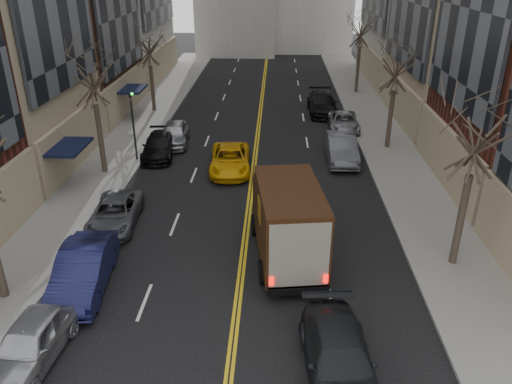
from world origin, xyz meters
TOP-DOWN VIEW (x-y plane):
  - sidewalk_left at (-9.00, 27.00)m, footprint 4.00×66.00m
  - sidewalk_right at (9.00, 27.00)m, footprint 4.00×66.00m
  - tree_lf_mid at (-8.80, 20.00)m, footprint 3.20×3.20m
  - tree_lf_far at (-8.80, 33.00)m, footprint 3.20×3.20m
  - tree_rt_near at (8.80, 11.00)m, footprint 3.20×3.20m
  - tree_rt_mid at (8.80, 25.00)m, footprint 3.20×3.20m
  - tree_rt_far at (8.80, 40.00)m, footprint 3.20×3.20m
  - traffic_signal at (-7.39, 22.00)m, footprint 0.29×0.26m
  - ups_truck at (1.85, 11.31)m, footprint 3.24×6.67m
  - observer_sedan at (3.34, 4.57)m, footprint 2.43×5.20m
  - taxi at (-1.39, 20.81)m, footprint 2.64×5.20m
  - pedestrian at (2.37, 16.79)m, footprint 0.58×0.78m
  - parked_lf_a at (-6.30, 4.93)m, footprint 2.07×4.45m
  - parked_lf_b at (-6.00, 8.80)m, footprint 2.22×5.15m
  - parked_lf_c at (-6.30, 13.83)m, footprint 2.41×4.69m
  - parked_lf_d at (-6.20, 23.01)m, footprint 2.36×4.88m
  - parked_lf_e at (-5.61, 25.29)m, footprint 2.17×4.58m
  - parked_rt_a at (5.45, 22.73)m, footprint 1.77×5.01m
  - parked_rt_b at (6.30, 28.80)m, footprint 2.25×4.68m
  - parked_rt_c at (5.10, 33.25)m, footprint 2.36×5.56m

SIDE VIEW (x-z plane):
  - sidewalk_left at x=-9.00m, z-range 0.00..0.15m
  - sidewalk_right at x=9.00m, z-range 0.00..0.15m
  - parked_lf_c at x=-6.30m, z-range 0.00..1.27m
  - parked_rt_b at x=6.30m, z-range 0.00..1.29m
  - parked_lf_d at x=-6.20m, z-range 0.00..1.37m
  - taxi at x=-1.39m, z-range 0.00..1.41m
  - observer_sedan at x=3.34m, z-range 0.00..1.47m
  - parked_lf_a at x=-6.30m, z-range 0.00..1.48m
  - parked_lf_e at x=-5.61m, z-range 0.00..1.51m
  - parked_rt_c at x=5.10m, z-range 0.00..1.60m
  - parked_lf_b at x=-6.00m, z-range 0.00..1.65m
  - parked_rt_a at x=5.45m, z-range 0.00..1.65m
  - pedestrian at x=2.37m, z-range 0.00..1.94m
  - ups_truck at x=1.85m, z-range 0.01..3.53m
  - traffic_signal at x=-7.39m, z-range 0.47..5.17m
  - tree_lf_far at x=-8.80m, z-range 1.97..10.08m
  - tree_rt_mid at x=8.80m, z-range 2.01..10.33m
  - tree_rt_near at x=8.80m, z-range 2.10..10.81m
  - tree_lf_mid at x=-8.80m, z-range 2.14..11.05m
  - tree_rt_far at x=8.80m, z-range 2.19..11.29m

